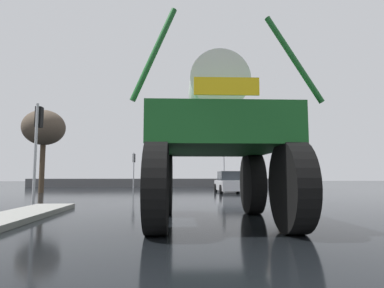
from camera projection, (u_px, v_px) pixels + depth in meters
name	position (u px, v px, depth m)	size (l,w,h in m)	color
ground_plane	(178.00, 195.00, 20.30)	(120.00, 120.00, 0.00)	black
oversize_sprayer	(215.00, 141.00, 8.57)	(4.03, 5.69, 4.68)	black
sedan_ahead	(230.00, 183.00, 23.44)	(1.93, 4.13, 1.52)	silver
traffic_signal_near_left	(38.00, 131.00, 13.28)	(0.24, 0.54, 4.10)	#A8AAAF
traffic_signal_near_right	(289.00, 139.00, 14.09)	(0.24, 0.54, 3.79)	#A8AAAF
traffic_signal_far_left	(224.00, 158.00, 33.54)	(0.24, 0.55, 4.11)	#A8AAAF
traffic_signal_far_right	(134.00, 162.00, 32.79)	(0.24, 0.55, 3.50)	#A8AAAF
bare_tree_left	(44.00, 128.00, 23.78)	(3.00, 3.00, 5.97)	#473828
bare_tree_right	(278.00, 125.00, 29.45)	(4.37, 4.37, 7.64)	#473828
roadside_barrier	(173.00, 183.00, 36.20)	(31.46, 0.24, 0.90)	#59595B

